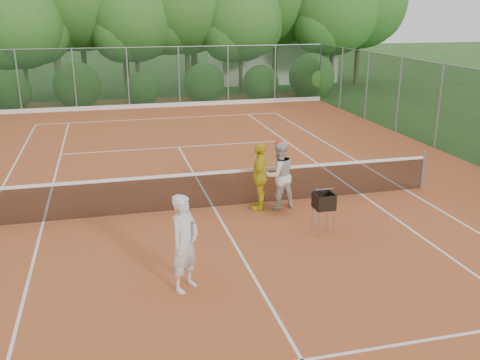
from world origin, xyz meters
name	(u,v)px	position (x,y,z in m)	size (l,w,h in m)	color
ground	(213,208)	(0.00, 0.00, 0.00)	(120.00, 120.00, 0.00)	#284C1B
clay_court	(213,208)	(0.00, 0.00, 0.01)	(18.00, 36.00, 0.02)	#B35429
club_building	(271,59)	(9.00, 24.00, 1.50)	(8.00, 5.00, 3.00)	beige
tennis_net	(213,188)	(0.00, 0.00, 0.53)	(11.97, 0.10, 1.10)	gray
player_white	(185,243)	(-1.30, -3.92, 0.92)	(0.65, 0.43, 1.79)	silver
player_center_grp	(279,175)	(1.59, -0.42, 0.90)	(0.97, 0.82, 1.78)	beige
player_yellow	(260,176)	(1.12, -0.35, 0.87)	(1.00, 0.42, 1.71)	gold
ball_hopper	(324,202)	(2.06, -2.20, 0.77)	(0.42, 0.42, 0.95)	gray
stray_ball_a	(87,123)	(-3.32, 11.44, 0.05)	(0.07, 0.07, 0.07)	#B6D331
stray_ball_b	(201,117)	(1.77, 11.60, 0.05)	(0.07, 0.07, 0.07)	yellow
stray_ball_c	(174,120)	(0.48, 11.35, 0.05)	(0.07, 0.07, 0.07)	gold
court_markings	(213,207)	(0.00, 0.00, 0.02)	(11.03, 23.83, 0.01)	white
fence_back	(154,78)	(0.00, 15.00, 1.52)	(18.07, 0.07, 3.00)	#19381E
tropical_treeline	(167,4)	(1.43, 20.22, 5.11)	(32.10, 8.49, 15.03)	brown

